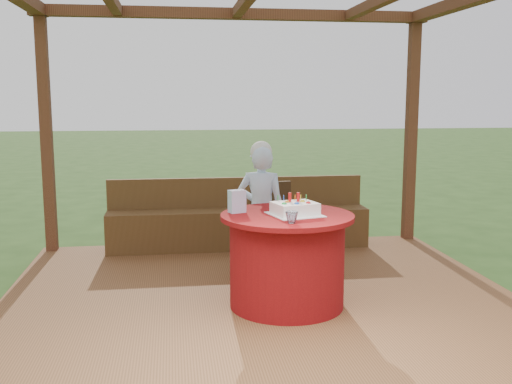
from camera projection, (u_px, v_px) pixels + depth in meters
ground at (260, 307)px, 5.34m from camera, size 60.00×60.00×0.00m
deck at (260, 300)px, 5.33m from camera, size 4.50×4.00×0.12m
pergola at (260, 29)px, 4.96m from camera, size 4.50×4.00×2.72m
bench at (238, 225)px, 6.96m from camera, size 3.00×0.42×0.80m
table at (287, 259)px, 4.97m from camera, size 1.10×1.10×0.78m
chair at (273, 221)px, 6.09m from camera, size 0.46×0.46×0.87m
elderly_woman at (261, 208)px, 5.82m from camera, size 0.53×0.42×1.32m
birthday_cake at (295, 208)px, 4.87m from camera, size 0.47×0.47×0.18m
gift_bag at (237, 201)px, 4.97m from camera, size 0.15×0.12×0.19m
drinking_glass at (292, 217)px, 4.55m from camera, size 0.11×0.11×0.09m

